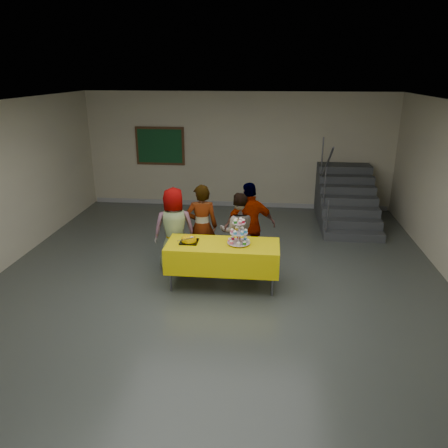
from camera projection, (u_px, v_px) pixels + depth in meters
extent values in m
plane|color=#4C514C|center=(215.00, 294.00, 7.21)|extent=(10.00, 10.00, 0.00)
cube|color=#BEB799|center=(238.00, 151.00, 11.39)|extent=(8.00, 0.04, 3.00)
cube|color=silver|center=(213.00, 107.00, 6.21)|extent=(8.00, 10.00, 0.04)
cube|color=#999999|center=(238.00, 204.00, 11.86)|extent=(7.90, 0.03, 0.12)
cylinder|color=#595960|center=(170.00, 271.00, 7.20)|extent=(0.04, 0.04, 0.73)
cylinder|color=#595960|center=(273.00, 276.00, 7.03)|extent=(0.04, 0.04, 0.73)
cylinder|color=#595960|center=(178.00, 257.00, 7.74)|extent=(0.04, 0.04, 0.73)
cylinder|color=#595960|center=(273.00, 261.00, 7.58)|extent=(0.04, 0.04, 0.73)
cube|color=#595960|center=(223.00, 246.00, 7.26)|extent=(1.80, 0.70, 0.02)
cube|color=yellow|center=(223.00, 256.00, 7.32)|extent=(1.88, 0.78, 0.44)
cylinder|color=silver|center=(239.00, 244.00, 7.24)|extent=(0.18, 0.18, 0.01)
cylinder|color=silver|center=(239.00, 232.00, 7.17)|extent=(0.02, 0.02, 0.42)
cylinder|color=silver|center=(239.00, 242.00, 7.23)|extent=(0.38, 0.38, 0.01)
cylinder|color=silver|center=(239.00, 233.00, 7.18)|extent=(0.30, 0.30, 0.01)
cylinder|color=silver|center=(239.00, 223.00, 7.12)|extent=(0.22, 0.22, 0.01)
cube|color=black|center=(189.00, 242.00, 7.32)|extent=(0.30, 0.30, 0.02)
cylinder|color=#FFBC00|center=(189.00, 239.00, 7.31)|extent=(0.25, 0.25, 0.07)
ellipsoid|color=#FFBC00|center=(189.00, 237.00, 7.30)|extent=(0.25, 0.25, 0.05)
ellipsoid|color=white|center=(191.00, 237.00, 7.25)|extent=(0.08, 0.08, 0.02)
cube|color=silver|center=(186.00, 239.00, 7.17)|extent=(0.30, 0.16, 0.04)
imported|color=slate|center=(174.00, 229.00, 7.91)|extent=(0.84, 0.64, 1.54)
imported|color=slate|center=(202.00, 227.00, 7.98)|extent=(0.63, 0.46, 1.59)
imported|color=slate|center=(239.00, 231.00, 7.93)|extent=(0.74, 0.60, 1.46)
imported|color=slate|center=(250.00, 227.00, 7.91)|extent=(1.03, 0.68, 1.63)
cube|color=#424447|center=(353.00, 236.00, 9.49)|extent=(1.30, 0.30, 0.18)
cube|color=#424447|center=(352.00, 227.00, 9.74)|extent=(1.30, 0.30, 0.36)
cube|color=#424447|center=(350.00, 219.00, 9.99)|extent=(1.30, 0.30, 0.54)
cube|color=#424447|center=(348.00, 212.00, 10.24)|extent=(1.30, 0.30, 0.72)
cube|color=#424447|center=(346.00, 204.00, 10.49)|extent=(1.30, 0.30, 0.90)
cube|color=#424447|center=(345.00, 197.00, 10.74)|extent=(1.30, 0.30, 1.08)
cube|color=#424447|center=(343.00, 190.00, 11.00)|extent=(1.30, 0.30, 1.26)
cube|color=#424447|center=(341.00, 187.00, 11.28)|extent=(1.30, 0.30, 1.26)
cylinder|color=#595960|center=(327.00, 220.00, 9.38)|extent=(0.04, 0.04, 0.90)
cylinder|color=#595960|center=(325.00, 186.00, 9.95)|extent=(0.04, 0.04, 0.90)
cylinder|color=#595960|center=(322.00, 156.00, 10.61)|extent=(0.04, 0.04, 0.90)
cylinder|color=#595960|center=(326.00, 167.00, 9.85)|extent=(0.04, 1.85, 1.20)
cube|color=#472B16|center=(160.00, 146.00, 11.54)|extent=(1.30, 0.04, 1.00)
cube|color=#164723|center=(160.00, 146.00, 11.51)|extent=(1.18, 0.02, 0.88)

